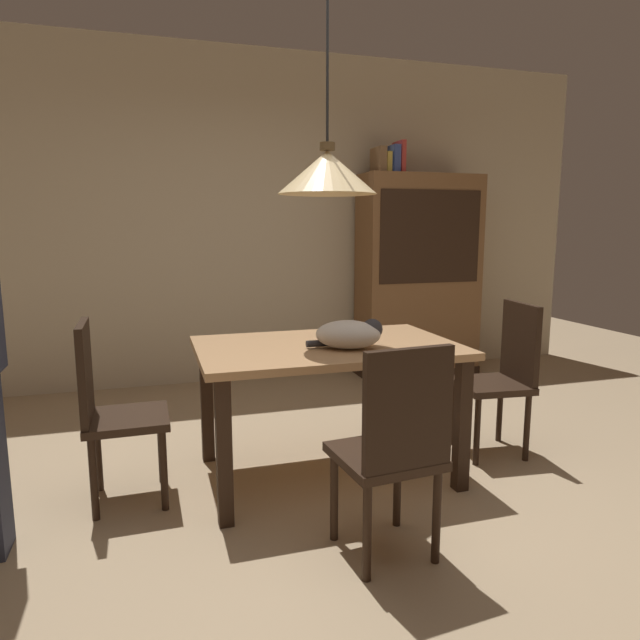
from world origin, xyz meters
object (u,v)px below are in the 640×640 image
(dining_table, at_px, (327,362))
(chair_left_side, at_px, (110,405))
(book_brown_thick, at_px, (378,160))
(cat_sleeping, at_px, (350,334))
(book_yellow_short, at_px, (386,163))
(book_blue_wide, at_px, (392,160))
(chair_near_front, at_px, (394,444))
(hutch_bookcase, at_px, (418,280))
(pendant_lamp, at_px, (327,172))
(chair_right_side, at_px, (503,371))
(book_red_tall, at_px, (399,158))

(dining_table, height_order, chair_left_side, chair_left_side)
(book_brown_thick, bearing_deg, chair_left_side, -139.65)
(cat_sleeping, height_order, book_brown_thick, book_brown_thick)
(book_yellow_short, height_order, book_blue_wide, book_blue_wide)
(chair_left_side, relative_size, chair_near_front, 1.00)
(chair_left_side, bearing_deg, chair_near_front, -37.68)
(dining_table, relative_size, chair_left_side, 1.51)
(chair_near_front, xyz_separation_m, hutch_bookcase, (1.48, 2.74, 0.38))
(cat_sleeping, distance_m, hutch_bookcase, 2.45)
(pendant_lamp, bearing_deg, chair_right_side, -0.40)
(chair_near_front, distance_m, pendant_lamp, 1.45)
(hutch_bookcase, bearing_deg, book_red_tall, 179.61)
(cat_sleeping, bearing_deg, pendant_lamp, 119.18)
(pendant_lamp, relative_size, book_blue_wide, 5.42)
(book_yellow_short, bearing_deg, chair_left_side, -140.53)
(hutch_bookcase, xyz_separation_m, book_blue_wide, (-0.28, 0.00, 1.08))
(pendant_lamp, height_order, book_brown_thick, pendant_lamp)
(book_brown_thick, bearing_deg, cat_sleeping, -116.15)
(chair_right_side, height_order, book_brown_thick, book_brown_thick)
(dining_table, bearing_deg, book_yellow_short, 58.63)
(pendant_lamp, bearing_deg, chair_near_front, -89.53)
(dining_table, height_order, cat_sleeping, cat_sleeping)
(book_brown_thick, height_order, book_red_tall, book_red_tall)
(book_yellow_short, bearing_deg, dining_table, -121.37)
(chair_left_side, bearing_deg, book_yellow_short, 39.47)
(chair_near_front, relative_size, book_brown_thick, 3.88)
(cat_sleeping, distance_m, pendant_lamp, 0.85)
(chair_left_side, relative_size, chair_right_side, 1.00)
(book_red_tall, bearing_deg, chair_left_side, -142.06)
(chair_left_side, relative_size, hutch_bookcase, 0.50)
(dining_table, bearing_deg, book_brown_thick, 60.20)
(chair_right_side, bearing_deg, book_blue_wide, 87.75)
(chair_right_side, bearing_deg, chair_left_side, 179.83)
(chair_near_front, distance_m, cat_sleeping, 0.80)
(chair_left_side, distance_m, hutch_bookcase, 3.23)
(cat_sleeping, distance_m, book_red_tall, 2.61)
(chair_right_side, bearing_deg, book_yellow_short, 89.73)
(hutch_bookcase, distance_m, book_brown_thick, 1.15)
(book_brown_thick, bearing_deg, book_red_tall, 0.00)
(dining_table, relative_size, book_blue_wide, 5.83)
(chair_near_front, xyz_separation_m, chair_right_side, (1.12, 0.87, 0.00))
(dining_table, bearing_deg, book_blue_wide, 57.19)
(chair_right_side, xyz_separation_m, book_red_tall, (0.14, 1.87, 1.48))
(chair_left_side, xyz_separation_m, hutch_bookcase, (2.61, 1.86, 0.38))
(book_brown_thick, bearing_deg, pendant_lamp, -119.80)
(cat_sleeping, bearing_deg, dining_table, 119.18)
(book_brown_thick, xyz_separation_m, book_red_tall, (0.20, 0.00, 0.03))
(chair_left_side, relative_size, book_brown_thick, 3.88)
(chair_near_front, bearing_deg, dining_table, 90.47)
(book_brown_thick, bearing_deg, hutch_bookcase, -0.21)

